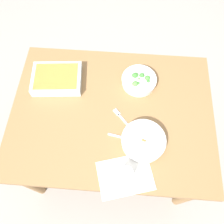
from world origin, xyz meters
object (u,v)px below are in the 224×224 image
object	(u,v)px
broccoli_bowl	(139,80)
baking_dish	(57,78)
drink_cup	(126,174)
spoon_by_stew	(128,139)
fork_on_table	(122,119)
stew_bowl	(143,141)

from	to	relation	value
broccoli_bowl	baking_dish	distance (m)	0.51
drink_cup	spoon_by_stew	xyz separation A→B (m)	(-0.00, -0.20, -0.03)
spoon_by_stew	fork_on_table	xyz separation A→B (m)	(0.04, -0.12, -0.00)
stew_bowl	fork_on_table	bearing A→B (deg)	-47.93
spoon_by_stew	fork_on_table	size ratio (longest dim) A/B	1.22
baking_dish	spoon_by_stew	world-z (taller)	baking_dish
stew_bowl	broccoli_bowl	bearing A→B (deg)	-85.03
fork_on_table	stew_bowl	bearing A→B (deg)	132.07
stew_bowl	fork_on_table	world-z (taller)	stew_bowl
drink_cup	spoon_by_stew	size ratio (longest dim) A/B	0.48
broccoli_bowl	spoon_by_stew	world-z (taller)	broccoli_bowl
broccoli_bowl	drink_cup	size ratio (longest dim) A/B	2.54
spoon_by_stew	fork_on_table	distance (m)	0.13
broccoli_bowl	fork_on_table	xyz separation A→B (m)	(0.09, 0.26, -0.03)
stew_bowl	broccoli_bowl	xyz separation A→B (m)	(0.03, -0.39, -0.00)
broccoli_bowl	drink_cup	xyz separation A→B (m)	(0.05, 0.58, 0.01)
broccoli_bowl	baking_dish	size ratio (longest dim) A/B	0.68
baking_dish	drink_cup	world-z (taller)	drink_cup
spoon_by_stew	broccoli_bowl	bearing A→B (deg)	-97.75
baking_dish	spoon_by_stew	size ratio (longest dim) A/B	1.81
spoon_by_stew	fork_on_table	bearing A→B (deg)	-72.80
broccoli_bowl	spoon_by_stew	distance (m)	0.38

